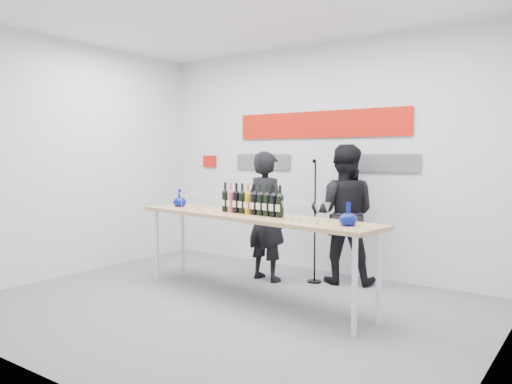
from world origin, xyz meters
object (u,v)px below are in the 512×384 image
Objects in this scene: tasting_table at (251,221)px; presenter_left at (266,216)px; mic_stand at (315,245)px; presenter_right at (343,214)px.

presenter_left is (-0.32, 0.77, -0.05)m from tasting_table.
presenter_left is 1.06× the size of mic_stand.
presenter_right is at bearing 48.01° from mic_stand.
tasting_table is at bearing 120.69° from presenter_left.
presenter_left reaches higher than tasting_table.
tasting_table is 1.10m from mic_stand.
mic_stand is (-0.28, -0.20, -0.38)m from presenter_right.
mic_stand is at bearing -148.41° from presenter_left.
presenter_left is at bearing -144.40° from mic_stand.
presenter_left is 0.69m from mic_stand.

